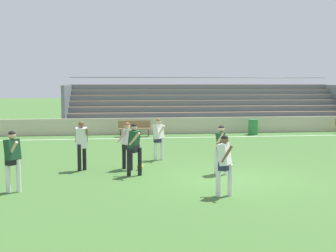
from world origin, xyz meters
TOP-DOWN VIEW (x-y plane):
  - ground_plane at (0.00, 0.00)m, footprint 160.00×160.00m
  - field_line_sideline at (0.00, 10.64)m, footprint 44.00×0.12m
  - sideline_wall at (0.00, 12.62)m, footprint 48.00×0.16m
  - bleacher_stand at (3.02, 16.04)m, footprint 19.05×5.73m
  - bench_far_right at (-2.33, 11.42)m, footprint 1.80×0.40m
  - trash_bin at (4.57, 11.56)m, footprint 0.56×0.56m
  - player_dark_dropping_back at (-2.91, 0.83)m, footprint 0.48×0.70m
  - player_white_pressing_high at (-3.09, 1.90)m, footprint 0.77×0.51m
  - player_white_overlapping at (-4.63, 1.92)m, footprint 0.45×0.45m
  - player_white_wide_left at (-0.70, -2.07)m, footprint 0.47×0.66m
  - player_dark_challenging at (-0.09, 0.70)m, footprint 0.53×0.44m
  - player_dark_trailing_run at (-6.30, -0.94)m, footprint 0.46×0.69m
  - player_white_deep_cover at (-1.81, 3.67)m, footprint 0.48×0.68m
  - soccer_ball at (-2.66, 1.74)m, footprint 0.22×0.22m

SIDE VIEW (x-z plane):
  - ground_plane at x=0.00m, z-range 0.00..0.00m
  - field_line_sideline at x=0.00m, z-range 0.00..0.01m
  - soccer_ball at x=-2.66m, z-range 0.00..0.22m
  - trash_bin at x=4.57m, z-range 0.00..0.89m
  - sideline_wall at x=0.00m, z-range 0.00..0.95m
  - bench_far_right at x=-2.33m, z-range 0.10..1.00m
  - player_dark_challenging at x=-0.09m, z-range 0.15..1.76m
  - player_white_deep_cover at x=-1.81m, z-range 0.15..1.77m
  - player_white_wide_left at x=-0.70m, z-range 0.15..1.77m
  - player_white_pressing_high at x=-3.09m, z-range 0.15..1.79m
  - player_dark_trailing_run at x=-6.30m, z-range 0.16..1.85m
  - player_dark_dropping_back at x=-2.91m, z-range 0.16..1.85m
  - player_white_overlapping at x=-4.63m, z-range 0.17..1.86m
  - bleacher_stand at x=3.02m, z-range -0.22..3.21m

